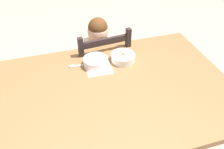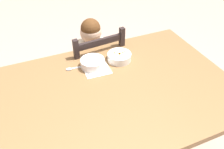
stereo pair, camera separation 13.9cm
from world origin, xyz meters
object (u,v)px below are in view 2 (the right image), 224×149
object	(u,v)px
dining_table	(112,100)
spoon	(72,69)
child_figure	(93,56)
bowl_of_peas	(93,63)
dining_chair	(94,73)
bowl_of_carrots	(119,57)

from	to	relation	value
dining_table	spoon	bearing A→B (deg)	118.73
dining_table	child_figure	world-z (taller)	child_figure
child_figure	bowl_of_peas	world-z (taller)	child_figure
child_figure	dining_chair	bearing A→B (deg)	58.56
dining_table	spoon	distance (m)	0.36
child_figure	bowl_of_peas	xyz separation A→B (m)	(-0.10, -0.29, 0.15)
dining_table	dining_chair	distance (m)	0.62
dining_table	bowl_of_peas	xyz separation A→B (m)	(-0.02, 0.28, 0.12)
dining_table	bowl_of_carrots	size ratio (longest dim) A/B	9.11
child_figure	bowl_of_peas	bearing A→B (deg)	-109.30
dining_table	bowl_of_carrots	distance (m)	0.35
dining_chair	child_figure	world-z (taller)	child_figure
child_figure	bowl_of_carrots	world-z (taller)	child_figure
dining_table	child_figure	bearing A→B (deg)	82.23
dining_chair	bowl_of_peas	world-z (taller)	dining_chair
dining_table	bowl_of_peas	bearing A→B (deg)	95.10
dining_chair	spoon	distance (m)	0.48
dining_table	spoon	size ratio (longest dim) A/B	11.40
child_figure	bowl_of_carrots	bearing A→B (deg)	-70.69
child_figure	bowl_of_peas	size ratio (longest dim) A/B	5.63
dining_table	spoon	xyz separation A→B (m)	(-0.17, 0.31, 0.09)
child_figure	spoon	distance (m)	0.38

